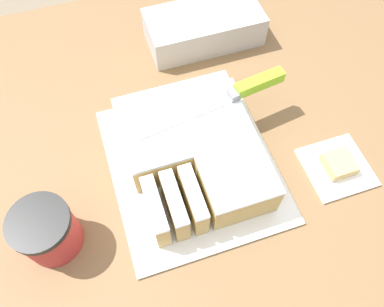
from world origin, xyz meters
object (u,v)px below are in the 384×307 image
(knife, at_px, (243,90))
(brownie, at_px, (339,164))
(cake, at_px, (194,150))
(coffee_cup, at_px, (47,231))
(cake_board, at_px, (192,164))
(storage_box, at_px, (204,27))

(knife, relative_size, brownie, 5.59)
(cake, relative_size, coffee_cup, 2.78)
(cake, xyz_separation_m, coffee_cup, (-0.27, -0.07, 0.00))
(knife, height_order, brownie, knife)
(cake_board, height_order, storage_box, storage_box)
(cake, xyz_separation_m, knife, (0.12, 0.07, 0.05))
(cake_board, distance_m, knife, 0.17)
(brownie, bearing_deg, cake, 158.80)
(knife, distance_m, storage_box, 0.24)
(knife, bearing_deg, cake_board, 22.71)
(brownie, relative_size, storage_box, 0.21)
(cake_board, relative_size, coffee_cup, 3.54)
(cake, height_order, storage_box, cake)
(cake, height_order, brownie, cake)
(knife, distance_m, brownie, 0.22)
(brownie, height_order, storage_box, storage_box)
(cake, distance_m, knife, 0.14)
(storage_box, bearing_deg, cake_board, -112.87)
(cake_board, distance_m, cake, 0.04)
(cake, distance_m, brownie, 0.27)
(cake_board, relative_size, cake, 1.27)
(coffee_cup, bearing_deg, cake_board, 13.94)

